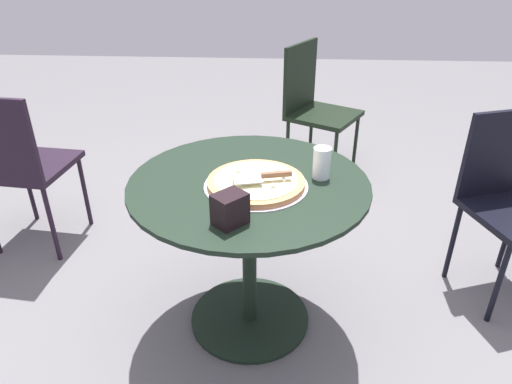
{
  "coord_description": "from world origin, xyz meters",
  "views": [
    {
      "loc": [
        1.53,
        0.12,
        1.48
      ],
      "look_at": [
        0.04,
        0.03,
        0.66
      ],
      "focal_mm": 32.6,
      "sensor_mm": 36.0,
      "label": 1
    }
  ],
  "objects_px": {
    "patio_table": "(249,224)",
    "patio_chair_near": "(509,194)",
    "napkin_dispenser": "(230,209)",
    "patio_chair_corner": "(17,161)",
    "patio_chair_far": "(314,102)",
    "drinking_cup": "(322,163)",
    "pizza_server": "(263,176)",
    "pizza_on_tray": "(256,183)"
  },
  "relations": [
    {
      "from": "drinking_cup",
      "to": "patio_chair_corner",
      "type": "xyz_separation_m",
      "value": [
        -0.44,
        -1.45,
        -0.24
      ]
    },
    {
      "from": "patio_chair_near",
      "to": "patio_chair_far",
      "type": "height_order",
      "value": "patio_chair_far"
    },
    {
      "from": "drinking_cup",
      "to": "patio_chair_corner",
      "type": "relative_size",
      "value": 0.14
    },
    {
      "from": "patio_table",
      "to": "napkin_dispenser",
      "type": "bearing_deg",
      "value": -7.3
    },
    {
      "from": "patio_table",
      "to": "napkin_dispenser",
      "type": "xyz_separation_m",
      "value": [
        0.29,
        -0.04,
        0.24
      ]
    },
    {
      "from": "patio_chair_near",
      "to": "patio_chair_corner",
      "type": "distance_m",
      "value": 2.31
    },
    {
      "from": "patio_chair_near",
      "to": "patio_chair_corner",
      "type": "xyz_separation_m",
      "value": [
        -0.17,
        -2.31,
        0.02
      ]
    },
    {
      "from": "pizza_server",
      "to": "patio_chair_far",
      "type": "xyz_separation_m",
      "value": [
        -1.55,
        0.27,
        -0.22
      ]
    },
    {
      "from": "patio_chair_far",
      "to": "napkin_dispenser",
      "type": "bearing_deg",
      "value": -11.51
    },
    {
      "from": "patio_chair_near",
      "to": "patio_chair_far",
      "type": "relative_size",
      "value": 0.95
    },
    {
      "from": "pizza_on_tray",
      "to": "patio_chair_corner",
      "type": "relative_size",
      "value": 0.44
    },
    {
      "from": "drinking_cup",
      "to": "patio_chair_far",
      "type": "relative_size",
      "value": 0.13
    },
    {
      "from": "patio_chair_corner",
      "to": "patio_chair_far",
      "type": "bearing_deg",
      "value": 123.64
    },
    {
      "from": "patio_table",
      "to": "drinking_cup",
      "type": "bearing_deg",
      "value": 99.65
    },
    {
      "from": "pizza_server",
      "to": "patio_chair_far",
      "type": "bearing_deg",
      "value": 170.04
    },
    {
      "from": "pizza_on_tray",
      "to": "napkin_dispenser",
      "type": "bearing_deg",
      "value": -14.61
    },
    {
      "from": "pizza_on_tray",
      "to": "pizza_server",
      "type": "distance_m",
      "value": 0.05
    },
    {
      "from": "patio_table",
      "to": "patio_chair_corner",
      "type": "distance_m",
      "value": 1.28
    },
    {
      "from": "drinking_cup",
      "to": "patio_chair_near",
      "type": "bearing_deg",
      "value": 107.66
    },
    {
      "from": "drinking_cup",
      "to": "pizza_server",
      "type": "bearing_deg",
      "value": -64.97
    },
    {
      "from": "napkin_dispenser",
      "to": "patio_chair_corner",
      "type": "distance_m",
      "value": 1.41
    },
    {
      "from": "pizza_on_tray",
      "to": "patio_chair_far",
      "type": "relative_size",
      "value": 0.43
    },
    {
      "from": "patio_table",
      "to": "patio_chair_near",
      "type": "height_order",
      "value": "patio_chair_near"
    },
    {
      "from": "pizza_server",
      "to": "patio_chair_far",
      "type": "height_order",
      "value": "patio_chair_far"
    },
    {
      "from": "pizza_server",
      "to": "napkin_dispenser",
      "type": "height_order",
      "value": "napkin_dispenser"
    },
    {
      "from": "pizza_server",
      "to": "napkin_dispenser",
      "type": "bearing_deg",
      "value": -21.13
    },
    {
      "from": "napkin_dispenser",
      "to": "drinking_cup",
      "type": "bearing_deg",
      "value": 1.87
    },
    {
      "from": "pizza_on_tray",
      "to": "patio_chair_far",
      "type": "distance_m",
      "value": 1.57
    },
    {
      "from": "pizza_server",
      "to": "patio_chair_far",
      "type": "relative_size",
      "value": 0.24
    },
    {
      "from": "pizza_server",
      "to": "napkin_dispenser",
      "type": "distance_m",
      "value": 0.26
    },
    {
      "from": "patio_chair_far",
      "to": "patio_chair_corner",
      "type": "relative_size",
      "value": 1.02
    },
    {
      "from": "pizza_on_tray",
      "to": "patio_chair_far",
      "type": "xyz_separation_m",
      "value": [
        -1.53,
        0.3,
        -0.19
      ]
    },
    {
      "from": "pizza_on_tray",
      "to": "napkin_dispenser",
      "type": "distance_m",
      "value": 0.27
    },
    {
      "from": "patio_table",
      "to": "drinking_cup",
      "type": "height_order",
      "value": "drinking_cup"
    },
    {
      "from": "patio_chair_near",
      "to": "patio_chair_far",
      "type": "distance_m",
      "value": 1.42
    },
    {
      "from": "pizza_server",
      "to": "napkin_dispenser",
      "type": "xyz_separation_m",
      "value": [
        0.24,
        -0.09,
        0.0
      ]
    },
    {
      "from": "patio_table",
      "to": "drinking_cup",
      "type": "relative_size",
      "value": 7.52
    },
    {
      "from": "patio_chair_near",
      "to": "patio_chair_far",
      "type": "bearing_deg",
      "value": -145.94
    },
    {
      "from": "drinking_cup",
      "to": "patio_chair_near",
      "type": "relative_size",
      "value": 0.14
    },
    {
      "from": "patio_chair_near",
      "to": "patio_chair_corner",
      "type": "relative_size",
      "value": 0.97
    },
    {
      "from": "napkin_dispenser",
      "to": "patio_chair_near",
      "type": "xyz_separation_m",
      "value": [
        -0.61,
        1.16,
        -0.25
      ]
    },
    {
      "from": "patio_chair_corner",
      "to": "patio_chair_near",
      "type": "bearing_deg",
      "value": 85.81
    }
  ]
}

